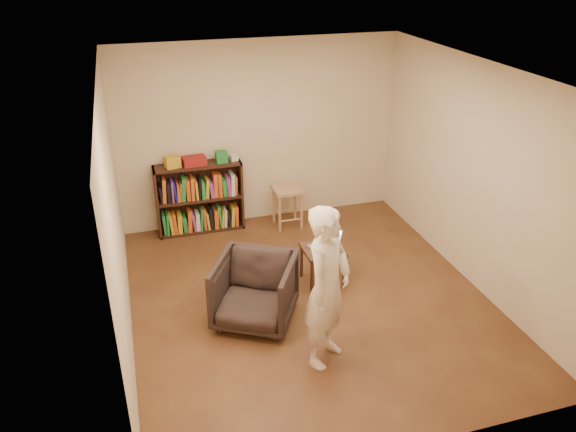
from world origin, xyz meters
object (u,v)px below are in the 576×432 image
object	(u,v)px
bookshelf	(200,201)
armchair	(255,291)
laptop	(326,242)
person	(327,287)
stool	(288,195)
side_table	(323,254)

from	to	relation	value
bookshelf	armchair	distance (m)	2.32
laptop	person	world-z (taller)	person
bookshelf	stool	size ratio (longest dim) A/B	2.02
stool	armchair	xyz separation A→B (m)	(-0.98, -2.07, -0.10)
bookshelf	stool	world-z (taller)	bookshelf
bookshelf	armchair	bearing A→B (deg)	-84.05
bookshelf	laptop	bearing A→B (deg)	-55.07
armchair	side_table	size ratio (longest dim) A/B	1.75
stool	person	xyz separation A→B (m)	(-0.46, -2.86, 0.35)
laptop	person	distance (m)	1.44
side_table	stool	bearing A→B (deg)	88.96
armchair	side_table	world-z (taller)	armchair
side_table	laptop	distance (m)	0.15
person	bookshelf	bearing A→B (deg)	61.07
bookshelf	laptop	world-z (taller)	bookshelf
side_table	person	world-z (taller)	person
stool	laptop	size ratio (longest dim) A/B	1.41
armchair	side_table	xyz separation A→B (m)	(0.95, 0.50, 0.02)
stool	side_table	xyz separation A→B (m)	(-0.03, -1.57, -0.09)
side_table	bookshelf	bearing A→B (deg)	123.44
bookshelf	side_table	bearing A→B (deg)	-56.56
laptop	side_table	bearing A→B (deg)	-81.08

